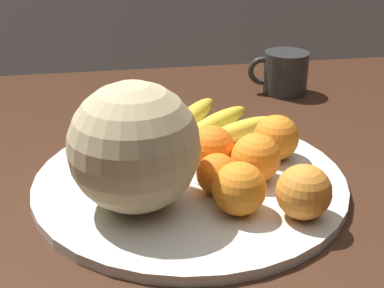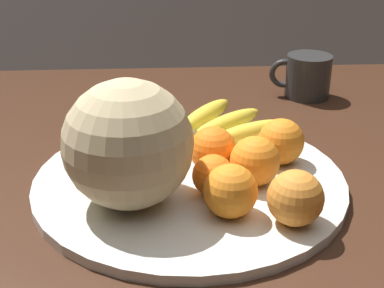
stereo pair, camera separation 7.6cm
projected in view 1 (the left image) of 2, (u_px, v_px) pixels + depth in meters
name	position (u px, v px, depth m)	size (l,w,h in m)	color
kitchen_table	(190.00, 232.00, 0.82)	(1.39, 1.17, 0.73)	#3D2316
fruit_bowl	(192.00, 179.00, 0.79)	(0.45, 0.45, 0.01)	silver
melon	(134.00, 147.00, 0.67)	(0.17, 0.17, 0.17)	#C6B284
banana_bunch	(215.00, 122.00, 0.92)	(0.20, 0.20, 0.03)	brown
orange_front_left	(211.00, 148.00, 0.79)	(0.07, 0.07, 0.07)	orange
orange_front_right	(304.00, 192.00, 0.67)	(0.07, 0.07, 0.07)	orange
orange_mid_center	(239.00, 189.00, 0.68)	(0.07, 0.07, 0.07)	orange
orange_back_left	(276.00, 137.00, 0.82)	(0.07, 0.07, 0.07)	orange
orange_back_right	(256.00, 158.00, 0.76)	(0.07, 0.07, 0.07)	orange
orange_top_small	(217.00, 174.00, 0.73)	(0.06, 0.06, 0.06)	orange
produce_tag	(227.00, 179.00, 0.77)	(0.10, 0.07, 0.00)	white
ceramic_mug	(284.00, 73.00, 1.13)	(0.13, 0.09, 0.09)	#2D2D2D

